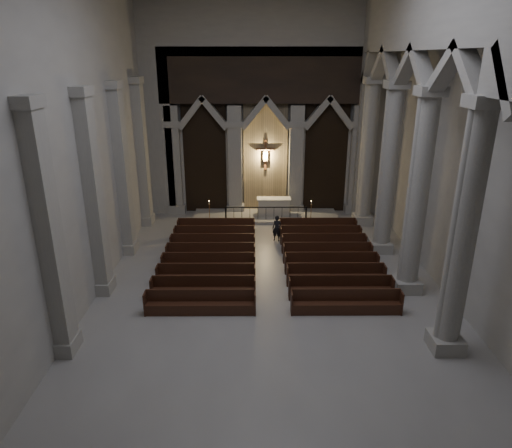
{
  "coord_description": "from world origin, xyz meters",
  "views": [
    {
      "loc": [
        -0.74,
        -15.04,
        8.97
      ],
      "look_at": [
        -0.62,
        3.0,
        2.35
      ],
      "focal_mm": 32.0,
      "sensor_mm": 36.0,
      "label": 1
    }
  ],
  "objects_px": {
    "candle_stand_left": "(210,217)",
    "candle_stand_right": "(311,216)",
    "worshipper": "(277,228)",
    "pews": "(270,261)",
    "altar_rail": "(266,212)",
    "altar": "(274,206)"
  },
  "relations": [
    {
      "from": "altar_rail",
      "to": "candle_stand_left",
      "type": "distance_m",
      "value": 3.24
    },
    {
      "from": "pews",
      "to": "altar",
      "type": "bearing_deg",
      "value": 86.0
    },
    {
      "from": "altar",
      "to": "altar_rail",
      "type": "bearing_deg",
      "value": -119.33
    },
    {
      "from": "worshipper",
      "to": "candle_stand_right",
      "type": "bearing_deg",
      "value": 71.74
    },
    {
      "from": "candle_stand_right",
      "to": "pews",
      "type": "height_order",
      "value": "candle_stand_right"
    },
    {
      "from": "altar_rail",
      "to": "candle_stand_right",
      "type": "distance_m",
      "value": 2.6
    },
    {
      "from": "candle_stand_left",
      "to": "worshipper",
      "type": "relative_size",
      "value": 1.0
    },
    {
      "from": "altar",
      "to": "candle_stand_right",
      "type": "distance_m",
      "value": 2.3
    },
    {
      "from": "altar_rail",
      "to": "worshipper",
      "type": "height_order",
      "value": "worshipper"
    },
    {
      "from": "candle_stand_left",
      "to": "candle_stand_right",
      "type": "height_order",
      "value": "candle_stand_left"
    },
    {
      "from": "candle_stand_right",
      "to": "pews",
      "type": "distance_m",
      "value": 6.56
    },
    {
      "from": "altar_rail",
      "to": "candle_stand_right",
      "type": "xyz_separation_m",
      "value": [
        2.59,
        -0.02,
        -0.27
      ]
    },
    {
      "from": "altar",
      "to": "candle_stand_left",
      "type": "height_order",
      "value": "candle_stand_left"
    },
    {
      "from": "altar",
      "to": "pews",
      "type": "distance_m",
      "value": 6.93
    },
    {
      "from": "pews",
      "to": "altar_rail",
      "type": "bearing_deg",
      "value": 90.0
    },
    {
      "from": "pews",
      "to": "candle_stand_left",
      "type": "bearing_deg",
      "value": 118.82
    },
    {
      "from": "candle_stand_left",
      "to": "candle_stand_right",
      "type": "xyz_separation_m",
      "value": [
        5.82,
        0.16,
        -0.02
      ]
    },
    {
      "from": "altar",
      "to": "worshipper",
      "type": "relative_size",
      "value": 1.49
    },
    {
      "from": "candle_stand_right",
      "to": "worshipper",
      "type": "height_order",
      "value": "worshipper"
    },
    {
      "from": "candle_stand_left",
      "to": "candle_stand_right",
      "type": "distance_m",
      "value": 5.82
    },
    {
      "from": "altar_rail",
      "to": "candle_stand_left",
      "type": "bearing_deg",
      "value": -176.89
    },
    {
      "from": "altar_rail",
      "to": "pews",
      "type": "height_order",
      "value": "altar_rail"
    }
  ]
}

